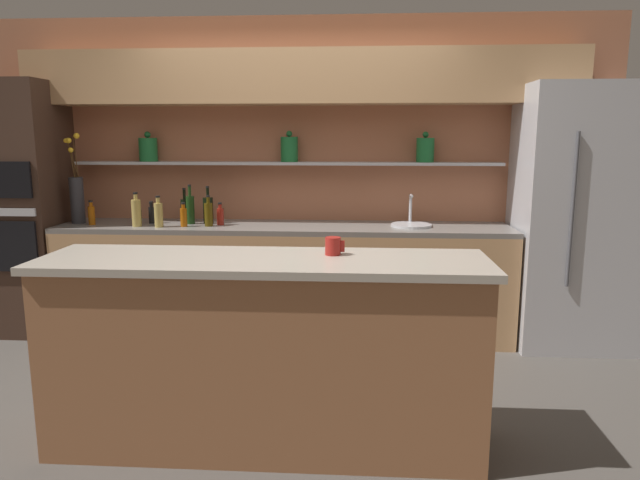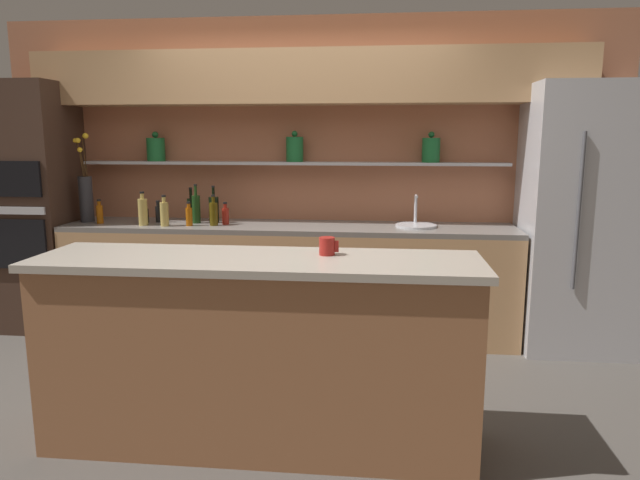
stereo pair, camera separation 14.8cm
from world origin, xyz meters
The scene contains 20 objects.
ground_plane centered at (0.00, 0.00, 0.00)m, with size 12.00×12.00×0.00m, color #4C4742.
back_wall_unit centered at (0.00, 1.53, 1.55)m, with size 5.20×0.44×2.60m.
back_counter_unit centered at (-0.12, 1.24, 0.46)m, with size 3.65×0.62×0.92m.
island_counter centered at (0.00, -0.49, 0.51)m, with size 2.29×0.61×1.02m.
refrigerator centered at (2.16, 1.20, 1.01)m, with size 0.88×0.73×2.02m.
oven_tower centered at (-2.29, 1.24, 1.03)m, with size 0.63×0.64×2.07m.
flower_vase centered at (-1.83, 1.23, 1.14)m, with size 0.13×0.14×0.74m.
sink_fixture centered at (0.91, 1.25, 0.94)m, with size 0.32×0.32×0.25m.
bottle_wine_0 centered at (-0.75, 1.30, 1.03)m, with size 0.08×0.08×0.31m.
bottle_spirit_1 centered at (-1.09, 1.08, 1.02)m, with size 0.07×0.07×0.25m.
bottle_sauce_2 centered at (-1.22, 1.27, 1.00)m, with size 0.05×0.05×0.18m.
bottle_oil_3 centered at (-0.71, 1.15, 1.02)m, with size 0.07×0.07×0.25m.
bottle_sauce_4 centered at (-0.90, 1.11, 1.00)m, with size 0.05×0.05×0.19m.
bottle_wine_5 centered at (-0.97, 1.37, 1.02)m, with size 0.07×0.07×0.29m.
bottle_spirit_6 centered at (-1.28, 1.10, 1.03)m, with size 0.07×0.07×0.27m.
bottle_sauce_7 centered at (-1.68, 1.16, 1.00)m, with size 0.05×0.05×0.20m.
bottle_wine_8 centered at (-0.89, 1.26, 1.04)m, with size 0.07×0.07×0.32m.
bottle_sauce_9 centered at (-0.63, 1.22, 1.00)m, with size 0.06×0.06×0.18m.
bottle_sauce_10 centered at (-1.33, 1.25, 0.99)m, with size 0.05×0.05×0.16m.
coffee_mug centered at (0.35, -0.39, 1.07)m, with size 0.10×0.08×0.09m.
Camera 2 is at (0.62, -3.28, 1.63)m, focal length 32.00 mm.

